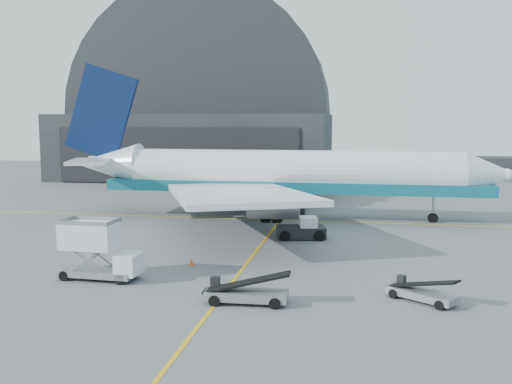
% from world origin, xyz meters
% --- Properties ---
extents(ground, '(200.00, 200.00, 0.00)m').
position_xyz_m(ground, '(0.00, 0.00, 0.00)').
color(ground, '#565659').
rests_on(ground, ground).
extents(taxi_lines, '(80.00, 42.12, 0.02)m').
position_xyz_m(taxi_lines, '(0.00, 12.67, 0.01)').
color(taxi_lines, gold).
rests_on(taxi_lines, ground).
extents(hangar, '(50.00, 28.30, 28.00)m').
position_xyz_m(hangar, '(-22.00, 64.95, 9.54)').
color(hangar, black).
rests_on(hangar, ground).
extents(airliner, '(50.37, 48.85, 17.68)m').
position_xyz_m(airliner, '(-0.75, 21.46, 4.95)').
color(airliner, white).
rests_on(airliner, ground).
extents(catering_truck, '(5.83, 2.43, 3.95)m').
position_xyz_m(catering_truck, '(-9.38, -5.50, 2.00)').
color(catering_truck, slate).
rests_on(catering_truck, ground).
extents(pushback_tug, '(4.87, 3.38, 2.07)m').
position_xyz_m(pushback_tug, '(3.32, 10.63, 0.78)').
color(pushback_tug, black).
rests_on(pushback_tug, ground).
extents(belt_loader_a, '(5.32, 2.02, 2.02)m').
position_xyz_m(belt_loader_a, '(1.74, -8.91, 0.62)').
color(belt_loader_a, slate).
rests_on(belt_loader_a, ground).
extents(belt_loader_b, '(4.28, 3.63, 1.72)m').
position_xyz_m(belt_loader_b, '(12.20, -6.67, 0.53)').
color(belt_loader_b, slate).
rests_on(belt_loader_b, ground).
extents(traffic_cone, '(0.33, 0.33, 0.47)m').
position_xyz_m(traffic_cone, '(-4.06, -0.66, 0.23)').
color(traffic_cone, '#E54507').
rests_on(traffic_cone, ground).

